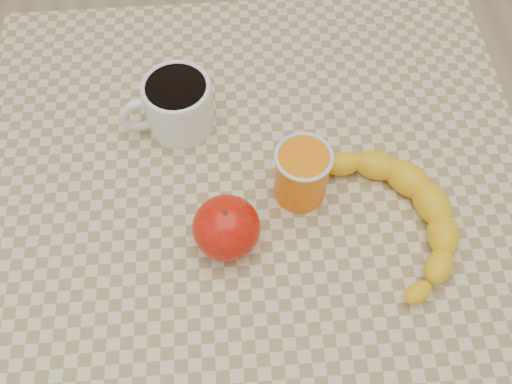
{
  "coord_description": "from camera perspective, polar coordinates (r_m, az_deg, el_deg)",
  "views": [
    {
      "loc": [
        -0.03,
        -0.39,
        1.44
      ],
      "look_at": [
        0.0,
        0.0,
        0.77
      ],
      "focal_mm": 40.0,
      "sensor_mm": 36.0,
      "label": 1
    }
  ],
  "objects": [
    {
      "name": "apple",
      "position": [
        0.72,
        -2.98,
        -3.58
      ],
      "size": [
        0.11,
        0.11,
        0.08
      ],
      "color": "#A20905",
      "rests_on": "table"
    },
    {
      "name": "coffee_mug",
      "position": [
        0.84,
        -7.95,
        8.74
      ],
      "size": [
        0.15,
        0.12,
        0.08
      ],
      "color": "white",
      "rests_on": "table"
    },
    {
      "name": "table",
      "position": [
        0.87,
        0.0,
        -3.56
      ],
      "size": [
        0.8,
        0.8,
        0.75
      ],
      "color": "beige",
      "rests_on": "ground"
    },
    {
      "name": "orange_juice_glass",
      "position": [
        0.76,
        4.6,
        1.83
      ],
      "size": [
        0.08,
        0.08,
        0.09
      ],
      "color": "orange",
      "rests_on": "table"
    },
    {
      "name": "ground",
      "position": [
        1.49,
        0.0,
        -15.25
      ],
      "size": [
        3.0,
        3.0,
        0.0
      ],
      "primitive_type": "plane",
      "color": "tan",
      "rests_on": "ground"
    },
    {
      "name": "banana",
      "position": [
        0.77,
        13.33,
        -2.3
      ],
      "size": [
        0.38,
        0.41,
        0.05
      ],
      "primitive_type": null,
      "rotation": [
        0.0,
        0.0,
        0.36
      ],
      "color": "yellow",
      "rests_on": "table"
    }
  ]
}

